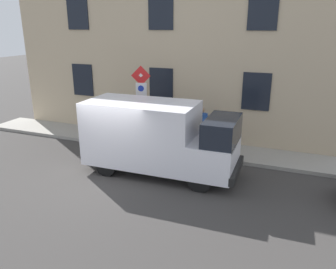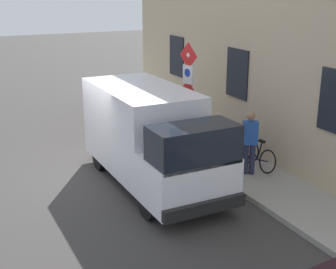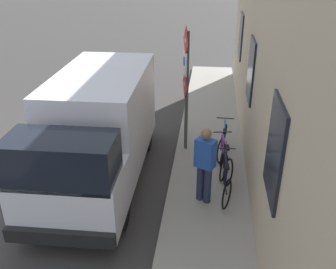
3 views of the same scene
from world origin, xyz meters
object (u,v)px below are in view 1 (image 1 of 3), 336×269
sign_post_stacked (141,97)px  bicycle_purple (177,133)px  bicycle_black (196,135)px  pedestrian (201,127)px  bicycle_blue (159,131)px  delivery_van (158,136)px

sign_post_stacked → bicycle_purple: sign_post_stacked is taller
bicycle_black → bicycle_purple: 0.86m
bicycle_purple → pedestrian: 1.40m
sign_post_stacked → bicycle_blue: (1.07, -0.30, -1.71)m
bicycle_purple → bicycle_blue: same height
sign_post_stacked → pedestrian: bearing=-75.6°
bicycle_black → delivery_van: bearing=77.8°
bicycle_blue → bicycle_purple: bearing=-177.7°
sign_post_stacked → bicycle_blue: size_ratio=1.87×
bicycle_black → sign_post_stacked: bearing=25.4°
sign_post_stacked → delivery_van: sign_post_stacked is taller
delivery_van → pedestrian: (2.51, -0.85, -0.26)m
pedestrian → delivery_van: bearing=-80.1°
bicycle_purple → bicycle_blue: (0.00, 0.86, 0.00)m
sign_post_stacked → bicycle_purple: (1.07, -1.16, -1.71)m
bicycle_blue → pedestrian: 2.19m
sign_post_stacked → bicycle_black: bearing=-62.2°
delivery_van → bicycle_purple: bearing=95.7°
bicycle_black → pedestrian: (-0.46, -0.33, 0.56)m
sign_post_stacked → bicycle_black: sign_post_stacked is taller
sign_post_stacked → bicycle_blue: sign_post_stacked is taller
bicycle_black → bicycle_blue: bearing=-2.3°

